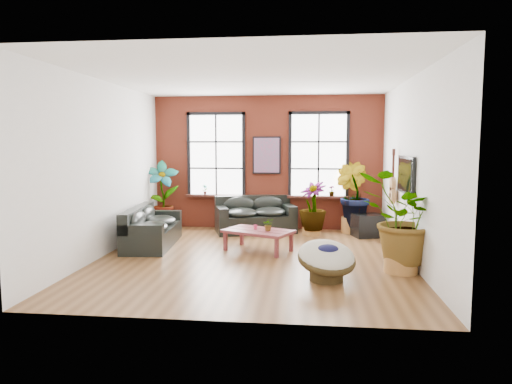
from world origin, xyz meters
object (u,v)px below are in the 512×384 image
sofa_back (255,216)px  papasan_chair (327,259)px  sofa_left (150,228)px  coffee_table (258,232)px

sofa_back → papasan_chair: 4.39m
sofa_left → sofa_back: bearing=-54.2°
sofa_back → coffee_table: sofa_back is taller
sofa_back → papasan_chair: bearing=-86.0°
sofa_back → sofa_left: (-2.13, -1.84, -0.03)m
sofa_left → papasan_chair: (3.77, -2.23, -0.02)m
coffee_table → papasan_chair: size_ratio=1.32×
papasan_chair → sofa_back: bearing=93.7°
sofa_back → coffee_table: (0.30, -2.11, -0.01)m
coffee_table → papasan_chair: bearing=-30.9°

